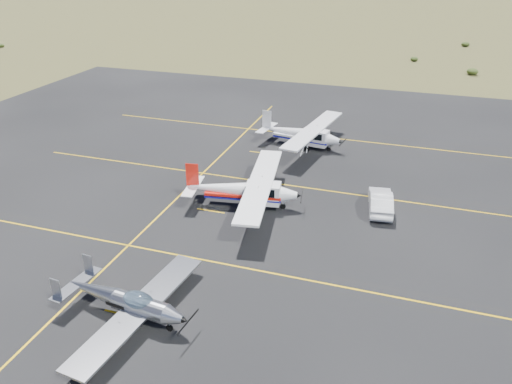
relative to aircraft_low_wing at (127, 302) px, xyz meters
The scene contains 6 objects.
ground 4.51m from the aircraft_low_wing, 54.42° to the left, with size 1600.00×1600.00×0.00m, color #383D1C.
apron 10.93m from the aircraft_low_wing, 76.39° to the left, with size 72.00×72.00×0.02m, color black.
aircraft_low_wing is the anchor object (origin of this frame).
aircraft_cessna 12.54m from the aircraft_low_wing, 83.44° to the left, with size 6.98×11.51×2.90m.
aircraft_plain 24.76m from the aircraft_low_wing, 84.21° to the left, with size 6.72×11.09×2.79m.
sedan 18.01m from the aircraft_low_wing, 54.96° to the left, with size 1.46×4.18×1.38m, color silver.
Camera 1 is at (9.11, -19.51, 16.13)m, focal length 35.00 mm.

